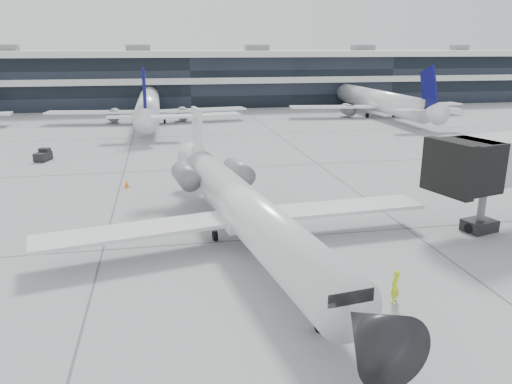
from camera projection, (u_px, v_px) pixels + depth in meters
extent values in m
plane|color=gray|center=(263.00, 239.00, 32.20)|extent=(220.00, 220.00, 0.00)
cube|color=black|center=(187.00, 80.00, 108.14)|extent=(170.00, 22.00, 10.00)
cylinder|color=white|center=(248.00, 213.00, 29.88)|extent=(6.31, 24.79, 2.77)
cone|color=black|center=(371.00, 331.00, 17.40)|extent=(3.16, 3.25, 2.77)
cone|color=white|center=(197.00, 160.00, 42.46)|extent=(3.08, 3.63, 2.63)
cube|color=white|center=(133.00, 231.00, 28.91)|extent=(11.60, 5.02, 0.23)
cube|color=white|center=(338.00, 208.00, 33.11)|extent=(11.46, 3.51, 0.23)
cylinder|color=slate|center=(186.00, 176.00, 36.75)|extent=(2.03, 3.68, 1.54)
cylinder|color=slate|center=(239.00, 172.00, 38.05)|extent=(2.03, 3.68, 1.54)
cube|color=white|center=(197.00, 136.00, 41.30)|extent=(0.67, 2.68, 4.62)
cube|color=white|center=(196.00, 115.00, 41.21)|extent=(7.55, 2.69, 0.16)
cylinder|color=black|center=(318.00, 326.00, 21.61)|extent=(0.27, 0.60, 0.58)
cylinder|color=black|center=(215.00, 236.00, 31.82)|extent=(0.34, 0.69, 0.66)
cylinder|color=black|center=(260.00, 230.00, 32.79)|extent=(0.34, 0.69, 0.66)
cube|color=black|center=(466.00, 166.00, 31.45)|extent=(3.76, 4.24, 3.15)
cylinder|color=slate|center=(481.00, 209.00, 33.14)|extent=(0.49, 0.49, 3.15)
cube|color=black|center=(479.00, 225.00, 33.47)|extent=(2.37, 2.05, 0.79)
imported|color=#DAFF1A|center=(395.00, 286.00, 23.96)|extent=(0.74, 0.69, 1.70)
cone|color=orange|center=(127.00, 184.00, 43.87)|extent=(0.40, 0.40, 0.62)
cube|color=orange|center=(127.00, 187.00, 43.96)|extent=(0.53, 0.53, 0.03)
cube|color=black|center=(43.00, 156.00, 54.16)|extent=(1.75, 2.32, 0.84)
cube|color=black|center=(45.00, 150.00, 54.45)|extent=(1.23, 1.10, 0.47)
cylinder|color=black|center=(42.00, 157.00, 55.01)|extent=(0.28, 0.44, 0.41)
cylinder|color=black|center=(51.00, 158.00, 54.92)|extent=(0.28, 0.44, 0.41)
cylinder|color=black|center=(35.00, 160.00, 53.58)|extent=(0.28, 0.44, 0.41)
cylinder|color=black|center=(44.00, 161.00, 53.48)|extent=(0.28, 0.44, 0.41)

